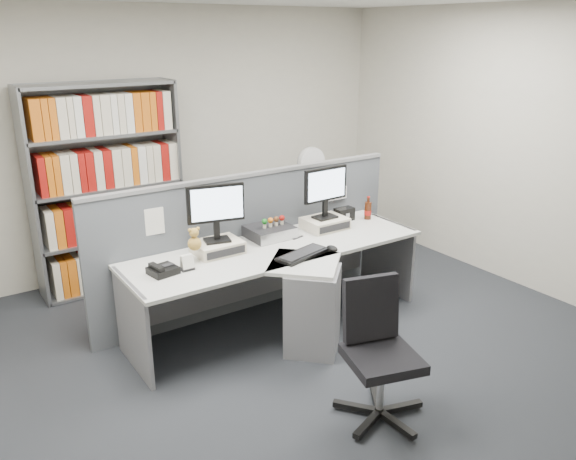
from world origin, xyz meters
TOP-DOWN VIEW (x-y plane):
  - ground at (0.00, 0.00)m, footprint 5.50×5.50m
  - room_shell at (0.00, 0.00)m, footprint 5.04×5.54m
  - partition at (0.00, 1.25)m, footprint 3.00×0.08m
  - desk at (0.00, 0.60)m, footprint 2.60×1.20m
  - monitor_riser_left at (-0.47, 0.98)m, footprint 0.38×0.31m
  - monitor_riser_right at (0.63, 0.98)m, footprint 0.38×0.31m
  - monitor_left at (-0.47, 0.98)m, footprint 0.46×0.19m
  - monitor_right at (0.63, 0.98)m, footprint 0.46×0.15m
  - desktop_pc at (0.08, 1.06)m, footprint 0.38×0.34m
  - figurines at (0.11, 1.04)m, footprint 0.23×0.05m
  - keyboard at (0.06, 0.53)m, footprint 0.50×0.29m
  - mouse at (0.33, 0.49)m, footprint 0.07×0.12m
  - desk_phone at (-1.02, 0.82)m, footprint 0.22×0.21m
  - desk_calendar at (-0.83, 0.78)m, footprint 0.10×0.08m
  - plush_toy at (-0.71, 0.89)m, footprint 0.11×0.11m
  - speaker at (0.92, 1.06)m, footprint 0.18×0.10m
  - cola_bottle at (1.14, 0.97)m, footprint 0.07×0.07m
  - shelving_unit at (-0.90, 2.44)m, footprint 1.41×0.40m
  - filing_cabinet at (1.20, 1.99)m, footprint 0.45×0.61m
  - desk_fan at (1.20, 1.99)m, footprint 0.32×0.19m
  - office_chair at (-0.12, -0.58)m, footprint 0.61×0.61m

SIDE VIEW (x-z plane):
  - ground at x=0.00m, z-range 0.00..0.00m
  - filing_cabinet at x=1.20m, z-range 0.00..0.70m
  - desk at x=0.00m, z-range 0.10..0.82m
  - office_chair at x=-0.12m, z-range 0.03..0.95m
  - partition at x=0.00m, z-range 0.01..1.29m
  - keyboard at x=0.06m, z-range 0.72..0.75m
  - mouse at x=0.33m, z-range 0.72..0.76m
  - desk_phone at x=-1.02m, z-range 0.71..0.79m
  - monitor_riser_left at x=-0.47m, z-range 0.72..0.82m
  - monitor_riser_right at x=0.63m, z-range 0.72..0.82m
  - desktop_pc at x=0.08m, z-range 0.72..0.82m
  - desk_calendar at x=-0.83m, z-range 0.71..0.83m
  - speaker at x=0.92m, z-range 0.72..0.84m
  - cola_bottle at x=1.14m, z-range 0.69..0.92m
  - figurines at x=0.11m, z-range 0.83..0.91m
  - plush_toy at x=-0.71m, z-range 0.81..0.99m
  - shelving_unit at x=-0.90m, z-range -0.02..1.98m
  - desk_fan at x=1.20m, z-range 0.77..1.32m
  - monitor_right at x=0.63m, z-range 0.87..1.34m
  - monitor_left at x=-0.47m, z-range 0.87..1.34m
  - room_shell at x=0.00m, z-range 0.43..3.15m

